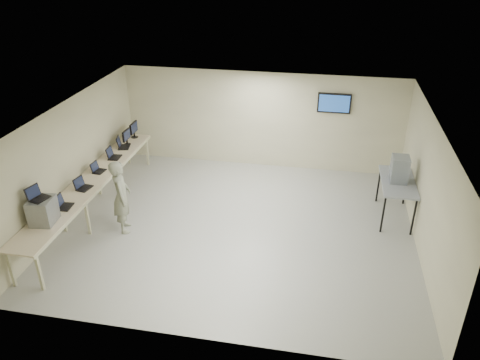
% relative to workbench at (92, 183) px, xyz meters
% --- Properties ---
extents(room, '(8.01, 7.01, 2.81)m').
position_rel_workbench_xyz_m(room, '(3.62, 0.06, 0.58)').
color(room, '#AAAB9F').
rests_on(room, ground).
extents(workbench, '(0.76, 6.00, 0.90)m').
position_rel_workbench_xyz_m(workbench, '(0.00, 0.00, 0.00)').
color(workbench, beige).
rests_on(workbench, ground).
extents(equipment_box, '(0.51, 0.56, 0.54)m').
position_rel_workbench_xyz_m(equipment_box, '(-0.06, -1.90, 0.34)').
color(equipment_box, gray).
rests_on(equipment_box, workbench).
extents(laptop_on_box, '(0.38, 0.41, 0.28)m').
position_rel_workbench_xyz_m(laptop_on_box, '(-0.12, -1.90, 0.68)').
color(laptop_on_box, black).
rests_on(laptop_on_box, equipment_box).
extents(laptop_0, '(0.32, 0.38, 0.28)m').
position_rel_workbench_xyz_m(laptop_0, '(-0.01, -1.28, 0.15)').
color(laptop_0, black).
rests_on(laptop_0, workbench).
extents(laptop_1, '(0.34, 0.39, 0.27)m').
position_rel_workbench_xyz_m(laptop_1, '(-0.01, -0.42, 0.14)').
color(laptop_1, black).
rests_on(laptop_1, workbench).
extents(laptop_2, '(0.29, 0.34, 0.25)m').
position_rel_workbench_xyz_m(laptop_2, '(-0.06, 0.46, 0.14)').
color(laptop_2, black).
rests_on(laptop_2, workbench).
extents(laptop_3, '(0.33, 0.39, 0.29)m').
position_rel_workbench_xyz_m(laptop_3, '(-0.03, 1.31, 0.15)').
color(laptop_3, black).
rests_on(laptop_3, workbench).
extents(laptop_4, '(0.41, 0.45, 0.31)m').
position_rel_workbench_xyz_m(laptop_4, '(-0.08, 2.00, 0.15)').
color(laptop_4, black).
rests_on(laptop_4, workbench).
extents(monitor_near, '(0.19, 0.44, 0.43)m').
position_rel_workbench_xyz_m(monitor_near, '(-0.01, 2.22, 0.33)').
color(monitor_near, black).
rests_on(monitor_near, workbench).
extents(monitor_far, '(0.20, 0.46, 0.45)m').
position_rel_workbench_xyz_m(monitor_far, '(-0.01, 2.75, 0.35)').
color(monitor_far, black).
rests_on(monitor_far, workbench).
extents(soldier, '(0.63, 0.75, 1.75)m').
position_rel_workbench_xyz_m(soldier, '(1.01, -0.57, 0.05)').
color(soldier, gray).
rests_on(soldier, ground).
extents(side_table, '(0.77, 1.65, 0.99)m').
position_rel_workbench_xyz_m(side_table, '(7.19, 1.15, 0.09)').
color(side_table, gray).
rests_on(side_table, ground).
extents(storage_bins, '(0.39, 0.43, 0.61)m').
position_rel_workbench_xyz_m(storage_bins, '(7.17, 1.15, 0.47)').
color(storage_bins, '#919CA8').
rests_on(storage_bins, side_table).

